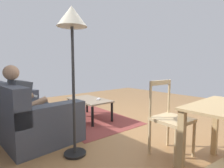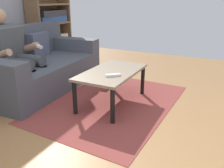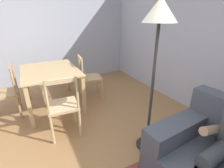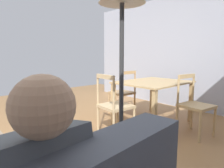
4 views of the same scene
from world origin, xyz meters
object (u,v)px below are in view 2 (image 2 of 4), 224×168
at_px(couch, 37,66).
at_px(tv_remote, 113,75).
at_px(coffee_table, 112,75).
at_px(person_lounging, 15,52).
at_px(bookshelf, 49,21).

distance_m(couch, tv_remote, 1.40).
xyz_separation_m(coffee_table, tv_remote, (-0.18, -0.10, 0.07)).
height_order(person_lounging, bookshelf, bookshelf).
height_order(person_lounging, coffee_table, person_lounging).
relative_size(couch, tv_remote, 11.58).
xyz_separation_m(coffee_table, bookshelf, (1.43, 2.18, 0.44)).
bearing_deg(coffee_table, couch, 87.56).
bearing_deg(bookshelf, person_lounging, -152.66).
distance_m(coffee_table, bookshelf, 2.65).
distance_m(couch, person_lounging, 0.43).
distance_m(tv_remote, bookshelf, 2.82).
height_order(couch, coffee_table, couch).
relative_size(couch, bookshelf, 1.04).
height_order(couch, bookshelf, bookshelf).
height_order(tv_remote, bookshelf, bookshelf).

